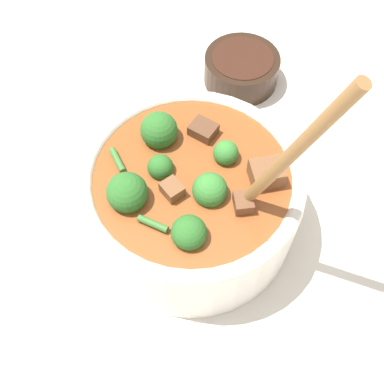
# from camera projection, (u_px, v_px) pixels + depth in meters

# --- Properties ---
(ground_plane) EXTENTS (4.00, 4.00, 0.00)m
(ground_plane) POSITION_uv_depth(u_px,v_px,m) (192.00, 222.00, 0.59)
(ground_plane) COLOR silver
(stew_bowl) EXTENTS (0.25, 0.24, 0.30)m
(stew_bowl) POSITION_uv_depth(u_px,v_px,m) (192.00, 195.00, 0.53)
(stew_bowl) COLOR white
(stew_bowl) RESTS_ON ground_plane
(condiment_bowl) EXTENTS (0.11, 0.11, 0.04)m
(condiment_bowl) POSITION_uv_depth(u_px,v_px,m) (242.00, 68.00, 0.69)
(condiment_bowl) COLOR black
(condiment_bowl) RESTS_ON ground_plane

